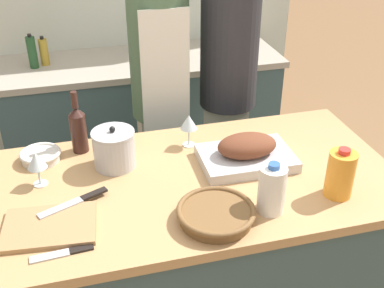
# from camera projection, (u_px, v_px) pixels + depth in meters

# --- Properties ---
(kitchen_island) EXTENTS (1.57, 0.84, 0.94)m
(kitchen_island) POSITION_uv_depth(u_px,v_px,m) (199.00, 264.00, 2.14)
(kitchen_island) COLOR #3D565B
(kitchen_island) RESTS_ON ground_plane
(back_counter) EXTENTS (1.84, 0.60, 0.91)m
(back_counter) POSITION_uv_depth(u_px,v_px,m) (144.00, 121.00, 3.35)
(back_counter) COLOR #3D565B
(back_counter) RESTS_ON ground_plane
(roasting_pan) EXTENTS (0.38, 0.27, 0.13)m
(roasting_pan) POSITION_uv_depth(u_px,v_px,m) (247.00, 153.00, 1.97)
(roasting_pan) COLOR #BCBCC1
(roasting_pan) RESTS_ON kitchen_island
(wicker_basket) EXTENTS (0.28, 0.28, 0.05)m
(wicker_basket) POSITION_uv_depth(u_px,v_px,m) (216.00, 214.00, 1.66)
(wicker_basket) COLOR brown
(wicker_basket) RESTS_ON kitchen_island
(cutting_board) EXTENTS (0.33, 0.25, 0.02)m
(cutting_board) POSITION_uv_depth(u_px,v_px,m) (50.00, 227.00, 1.63)
(cutting_board) COLOR #AD7F51
(cutting_board) RESTS_ON kitchen_island
(stock_pot) EXTENTS (0.17, 0.17, 0.18)m
(stock_pot) POSITION_uv_depth(u_px,v_px,m) (114.00, 149.00, 1.94)
(stock_pot) COLOR #B7B7BC
(stock_pot) RESTS_ON kitchen_island
(mixing_bowl) EXTENTS (0.17, 0.17, 0.04)m
(mixing_bowl) POSITION_uv_depth(u_px,v_px,m) (40.00, 156.00, 2.00)
(mixing_bowl) COLOR beige
(mixing_bowl) RESTS_ON kitchen_island
(juice_jug) EXTENTS (0.10, 0.10, 0.20)m
(juice_jug) POSITION_uv_depth(u_px,v_px,m) (340.00, 174.00, 1.76)
(juice_jug) COLOR orange
(juice_jug) RESTS_ON kitchen_island
(milk_jug) EXTENTS (0.10, 0.10, 0.20)m
(milk_jug) POSITION_uv_depth(u_px,v_px,m) (272.00, 189.00, 1.68)
(milk_jug) COLOR white
(milk_jug) RESTS_ON kitchen_island
(wine_bottle_green) EXTENTS (0.07, 0.07, 0.28)m
(wine_bottle_green) POSITION_uv_depth(u_px,v_px,m) (78.00, 128.00, 2.02)
(wine_bottle_green) COLOR #381E19
(wine_bottle_green) RESTS_ON kitchen_island
(wine_glass_left) EXTENTS (0.07, 0.07, 0.14)m
(wine_glass_left) POSITION_uv_depth(u_px,v_px,m) (36.00, 161.00, 1.81)
(wine_glass_left) COLOR silver
(wine_glass_left) RESTS_ON kitchen_island
(wine_glass_right) EXTENTS (0.07, 0.07, 0.15)m
(wine_glass_right) POSITION_uv_depth(u_px,v_px,m) (189.00, 123.00, 2.06)
(wine_glass_right) COLOR silver
(wine_glass_right) RESTS_ON kitchen_island
(knife_chef) EXTENTS (0.26, 0.13, 0.01)m
(knife_chef) POSITION_uv_depth(u_px,v_px,m) (76.00, 201.00, 1.73)
(knife_chef) COLOR #B7B7BC
(knife_chef) RESTS_ON cutting_board
(knife_paring) EXTENTS (0.20, 0.04, 0.01)m
(knife_paring) POSITION_uv_depth(u_px,v_px,m) (64.00, 253.00, 1.53)
(knife_paring) COLOR #B7B7BC
(knife_paring) RESTS_ON kitchen_island
(condiment_bottle_tall) EXTENTS (0.05, 0.05, 0.18)m
(condiment_bottle_tall) POSITION_uv_depth(u_px,v_px,m) (44.00, 52.00, 2.99)
(condiment_bottle_tall) COLOR #B28E2D
(condiment_bottle_tall) RESTS_ON back_counter
(condiment_bottle_short) EXTENTS (0.06, 0.06, 0.21)m
(condiment_bottle_short) POSITION_uv_depth(u_px,v_px,m) (32.00, 52.00, 2.94)
(condiment_bottle_short) COLOR #234C28
(condiment_bottle_short) RESTS_ON back_counter
(person_cook_aproned) EXTENTS (0.31, 0.31, 1.75)m
(person_cook_aproned) POSITION_uv_depth(u_px,v_px,m) (161.00, 89.00, 2.52)
(person_cook_aproned) COLOR beige
(person_cook_aproned) RESTS_ON ground_plane
(person_cook_guest) EXTENTS (0.30, 0.30, 1.80)m
(person_cook_guest) POSITION_uv_depth(u_px,v_px,m) (228.00, 78.00, 2.57)
(person_cook_guest) COLOR beige
(person_cook_guest) RESTS_ON ground_plane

